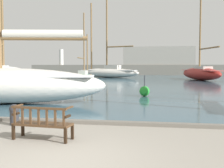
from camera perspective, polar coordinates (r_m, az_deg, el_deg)
The scene contains 12 objects.
ground_plane at distance 6.23m, azimuth -11.73°, elevation -15.05°, with size 160.00×160.00×0.00m, color gray.
harbor_water at distance 49.58m, azimuth 7.18°, elevation 1.31°, with size 100.00×80.00×0.08m, color #385666.
quay_edge_kerb at distance 9.78m, azimuth -3.40°, elevation -7.76°, with size 40.00×0.30×0.12m, color slate.
park_bench at distance 7.87m, azimuth -14.01°, elevation -7.62°, with size 1.64×0.66×0.92m.
sailboat_mid_port at distance 43.54m, azimuth -21.39°, elevation 2.41°, with size 3.74×12.03×17.36m.
sailboat_nearest_port at distance 33.55m, azimuth -5.73°, elevation 1.46°, with size 1.78×7.42×8.23m.
sailboat_far_port at distance 41.45m, azimuth 17.53°, elevation 2.23°, with size 5.54×11.41×14.75m.
sailboat_mid_starboard at distance 48.12m, azimuth -0.76°, elevation 2.66°, with size 11.64×6.24×15.72m.
sailboat_nearest_starboard at distance 15.42m, azimuth -20.78°, elevation 0.15°, with size 10.70×4.77×11.40m.
mooring_bollard at distance 10.10m, azimuth -19.25°, elevation -5.67°, with size 0.34×0.34×0.71m.
channel_buoy at distance 18.04m, azimuth 6.62°, elevation -1.44°, with size 0.65×0.65×1.35m.
far_breakwater at distance 63.68m, azimuth 8.08°, elevation 3.66°, with size 55.79×2.40×6.39m.
Camera 1 is at (2.18, -5.49, 1.98)m, focal length 45.00 mm.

